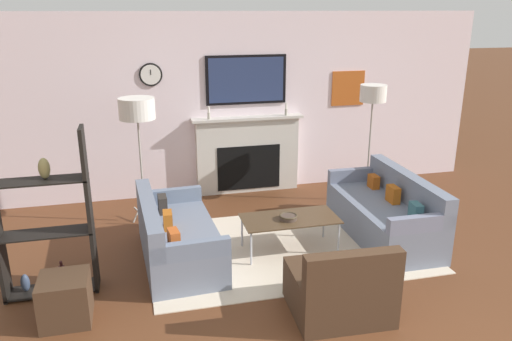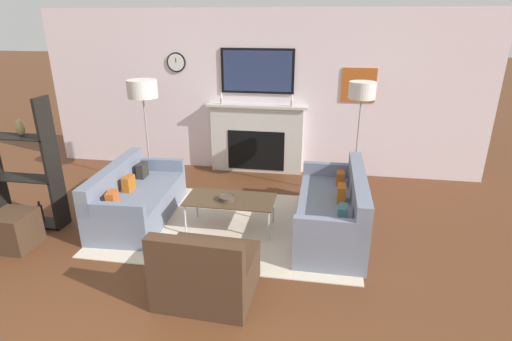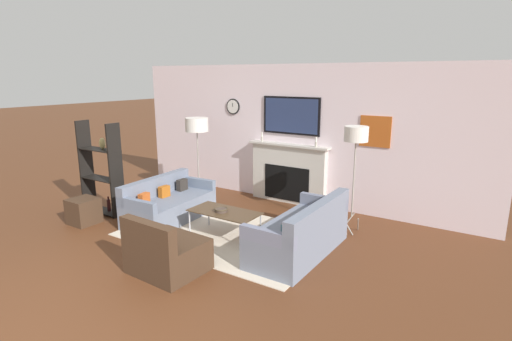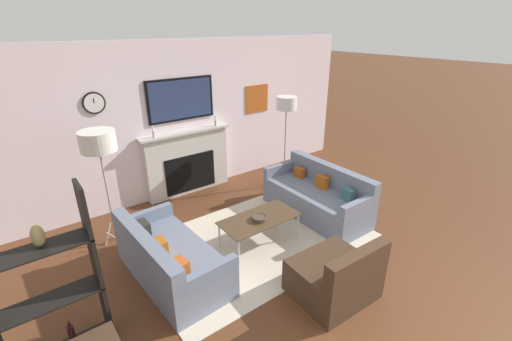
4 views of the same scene
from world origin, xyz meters
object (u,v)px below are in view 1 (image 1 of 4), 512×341
Objects in this scene: couch_left at (176,238)px; floor_lamp_right at (373,96)px; couch_right at (386,214)px; ottoman at (65,299)px; decorative_bowl at (288,217)px; floor_lamp_left at (137,110)px; armchair at (340,289)px; coffee_table at (290,220)px; shelf_unit at (44,221)px.

couch_left is 0.97× the size of floor_lamp_right.
couch_right reaches higher than ottoman.
couch_right is at bearing 0.03° from couch_left.
couch_left is at bearing -157.83° from floor_lamp_right.
decorative_bowl is (-1.31, -0.14, 0.16)m from couch_right.
floor_lamp_left is at bearing 180.00° from floor_lamp_right.
floor_lamp_left is 2.60m from ottoman.
couch_right is 1.88m from armchair.
coffee_table is 0.08m from decorative_bowl.
decorative_bowl is at bearing 5.45° from shelf_unit.
armchair is 0.54× the size of shelf_unit.
couch_left reaches higher than ottoman.
couch_right is 3.80m from ottoman.
floor_lamp_left is at bearing 141.79° from coffee_table.
floor_lamp_right reaches higher than floor_lamp_left.
couch_right is 8.60× the size of decorative_bowl.
floor_lamp_right is at bearing 0.00° from floor_lamp_left.
floor_lamp_left is at bearing 104.80° from couch_left.
floor_lamp_right is (1.60, 1.28, 1.18)m from coffee_table.
floor_lamp_right is (1.53, 2.62, 1.31)m from armchair.
floor_lamp_right is 4.54m from shelf_unit.
floor_lamp_left is (-2.91, 1.19, 1.23)m from couch_right.
armchair reaches higher than coffee_table.
floor_lamp_left is 1.98m from shelf_unit.
armchair is at bearing -87.00° from coffee_table.
floor_lamp_right is (2.92, 1.19, 1.31)m from couch_left.
floor_lamp_left is 3.83× the size of ottoman.
ottoman is (0.19, -0.55, -0.56)m from shelf_unit.
decorative_bowl is (-0.03, -0.04, 0.06)m from coffee_table.
ottoman reaches higher than coffee_table.
ottoman is at bearing -165.81° from couch_right.
shelf_unit is at bearing -174.35° from couch_right.
shelf_unit is (-2.56, -0.24, 0.33)m from decorative_bowl.
shelf_unit reaches higher than decorative_bowl.
coffee_table is at bearing 53.54° from decorative_bowl.
couch_left is at bearing -179.97° from couch_right.
decorative_bowl is at bearing -39.67° from floor_lamp_left.
coffee_table is (-1.28, -0.10, 0.10)m from couch_right.
shelf_unit is 0.81m from ottoman.
decorative_bowl is at bearing -140.90° from floor_lamp_right.
floor_lamp_left is 3.23m from floor_lamp_right.
armchair is 0.82× the size of coffee_table.
couch_left is 1.43m from shelf_unit.
couch_left is 1.00× the size of shelf_unit.
shelf_unit is at bearing -174.55° from decorative_bowl.
armchair is at bearing -120.31° from floor_lamp_right.
coffee_table is 2.63m from shelf_unit.
armchair reaches higher than ottoman.
couch_right reaches higher than coffee_table.
armchair is (-1.21, -1.43, -0.03)m from couch_right.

